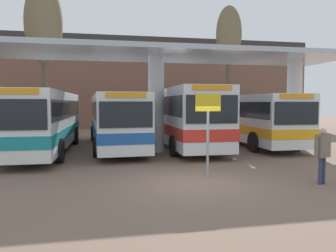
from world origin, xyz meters
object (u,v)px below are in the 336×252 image
at_px(poplar_tree_behind_left, 229,37).
at_px(pedestrian_waiting, 323,150).
at_px(poplar_tree_behind_right, 43,24).
at_px(transit_bus_left_bay, 46,119).
at_px(transit_bus_far_right_bay, 251,117).
at_px(parked_car_street, 223,120).
at_px(transit_bus_right_bay, 183,115).
at_px(transit_bus_center_bay, 115,118).
at_px(info_sign_platform, 208,118).

bearing_deg(poplar_tree_behind_left, pedestrian_waiting, -99.51).
relative_size(pedestrian_waiting, poplar_tree_behind_right, 0.16).
distance_m(transit_bus_left_bay, transit_bus_far_right_bay, 12.17).
bearing_deg(parked_car_street, transit_bus_right_bay, -123.24).
xyz_separation_m(poplar_tree_behind_right, parked_car_street, (15.49, 5.53, -7.14)).
height_order(poplar_tree_behind_left, parked_car_street, poplar_tree_behind_left).
xyz_separation_m(transit_bus_right_bay, transit_bus_far_right_bay, (4.48, 0.22, -0.17)).
xyz_separation_m(poplar_tree_behind_left, parked_car_street, (2.34, 7.12, -6.49)).
distance_m(transit_bus_far_right_bay, pedestrian_waiting, 10.20).
relative_size(transit_bus_center_bay, info_sign_platform, 4.16).
relative_size(transit_bus_center_bay, transit_bus_far_right_bay, 1.18).
distance_m(transit_bus_center_bay, parked_car_street, 15.02).
xyz_separation_m(transit_bus_left_bay, pedestrian_waiting, (9.86, -9.13, -0.68)).
relative_size(info_sign_platform, pedestrian_waiting, 1.62).
bearing_deg(poplar_tree_behind_right, info_sign_platform, -61.43).
height_order(info_sign_platform, poplar_tree_behind_right, poplar_tree_behind_right).
bearing_deg(transit_bus_right_bay, parked_car_street, -120.77).
xyz_separation_m(transit_bus_far_right_bay, poplar_tree_behind_right, (-13.12, 5.51, 6.41)).
relative_size(transit_bus_right_bay, info_sign_platform, 3.75).
xyz_separation_m(transit_bus_far_right_bay, info_sign_platform, (-5.60, -8.30, 0.35)).
relative_size(transit_bus_left_bay, transit_bus_far_right_bay, 1.11).
distance_m(poplar_tree_behind_left, parked_car_street, 9.92).
bearing_deg(info_sign_platform, parked_car_street, 67.59).
distance_m(transit_bus_far_right_bay, poplar_tree_behind_left, 6.96).
distance_m(transit_bus_right_bay, parked_car_street, 13.21).
height_order(transit_bus_right_bay, poplar_tree_behind_left, poplar_tree_behind_left).
height_order(transit_bus_left_bay, info_sign_platform, transit_bus_left_bay).
xyz_separation_m(info_sign_platform, pedestrian_waiting, (3.31, -1.62, -0.98)).
relative_size(transit_bus_far_right_bay, info_sign_platform, 3.54).
height_order(transit_bus_left_bay, parked_car_street, transit_bus_left_bay).
relative_size(poplar_tree_behind_left, poplar_tree_behind_right, 0.88).
relative_size(info_sign_platform, poplar_tree_behind_right, 0.26).
distance_m(transit_bus_center_bay, info_sign_platform, 9.41).
bearing_deg(info_sign_platform, transit_bus_right_bay, 82.12).
bearing_deg(pedestrian_waiting, info_sign_platform, 135.03).
xyz_separation_m(poplar_tree_behind_left, poplar_tree_behind_right, (-13.15, 1.59, 0.65)).
bearing_deg(info_sign_platform, poplar_tree_behind_right, 118.57).
bearing_deg(parked_car_street, transit_bus_left_bay, -142.75).
bearing_deg(poplar_tree_behind_left, transit_bus_left_bay, -158.90).
bearing_deg(transit_bus_left_bay, transit_bus_far_right_bay, -175.01).
xyz_separation_m(transit_bus_center_bay, transit_bus_right_bay, (3.97, -0.88, 0.17)).
height_order(transit_bus_center_bay, pedestrian_waiting, transit_bus_center_bay).
distance_m(pedestrian_waiting, poplar_tree_behind_left, 15.41).
xyz_separation_m(transit_bus_center_bay, info_sign_platform, (2.86, -8.96, 0.36)).
relative_size(transit_bus_far_right_bay, poplar_tree_behind_left, 1.06).
height_order(pedestrian_waiting, parked_car_street, parked_car_street).
height_order(poplar_tree_behind_right, parked_car_street, poplar_tree_behind_right).
bearing_deg(poplar_tree_behind_left, poplar_tree_behind_right, 173.09).
distance_m(transit_bus_left_bay, pedestrian_waiting, 13.45).
bearing_deg(transit_bus_far_right_bay, transit_bus_left_bay, 5.17).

